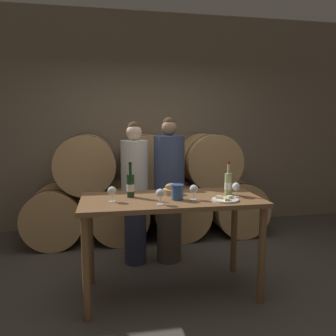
{
  "coord_description": "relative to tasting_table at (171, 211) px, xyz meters",
  "views": [
    {
      "loc": [
        -0.56,
        -2.84,
        1.57
      ],
      "look_at": [
        0.0,
        0.15,
        1.16
      ],
      "focal_mm": 35.0,
      "sensor_mm": 36.0,
      "label": 1
    }
  ],
  "objects": [
    {
      "name": "ground_plane",
      "position": [
        0.0,
        0.0,
        -0.79
      ],
      "size": [
        10.0,
        10.0,
        0.0
      ],
      "primitive_type": "plane",
      "color": "#4C473F"
    },
    {
      "name": "stone_wall_back",
      "position": [
        0.0,
        2.2,
        0.81
      ],
      "size": [
        10.0,
        0.12,
        3.2
      ],
      "color": "gray",
      "rests_on": "ground_plane"
    },
    {
      "name": "barrel_stack",
      "position": [
        -0.0,
        1.63,
        -0.12
      ],
      "size": [
        3.27,
        0.91,
        1.45
      ],
      "color": "tan",
      "rests_on": "ground_plane"
    },
    {
      "name": "tasting_table",
      "position": [
        0.0,
        0.0,
        0.0
      ],
      "size": [
        1.61,
        0.76,
        0.91
      ],
      "color": "brown",
      "rests_on": "ground_plane"
    },
    {
      "name": "person_left",
      "position": [
        -0.27,
        0.73,
        0.03
      ],
      "size": [
        0.3,
        0.3,
        1.6
      ],
      "color": "#2D334C",
      "rests_on": "ground_plane"
    },
    {
      "name": "person_right",
      "position": [
        0.12,
        0.73,
        0.04
      ],
      "size": [
        0.34,
        0.34,
        1.64
      ],
      "color": "#4C4238",
      "rests_on": "ground_plane"
    },
    {
      "name": "wine_bottle_red",
      "position": [
        -0.36,
        0.09,
        0.23
      ],
      "size": [
        0.07,
        0.07,
        0.32
      ],
      "color": "#193819",
      "rests_on": "tasting_table"
    },
    {
      "name": "wine_bottle_white",
      "position": [
        0.55,
        0.02,
        0.23
      ],
      "size": [
        0.07,
        0.07,
        0.32
      ],
      "color": "#ADBC7F",
      "rests_on": "tasting_table"
    },
    {
      "name": "blue_crock",
      "position": [
        0.04,
        -0.09,
        0.2
      ],
      "size": [
        0.11,
        0.11,
        0.14
      ],
      "color": "#335693",
      "rests_on": "tasting_table"
    },
    {
      "name": "bread_basket",
      "position": [
        0.03,
        0.13,
        0.16
      ],
      "size": [
        0.17,
        0.17,
        0.11
      ],
      "color": "tan",
      "rests_on": "tasting_table"
    },
    {
      "name": "cheese_plate",
      "position": [
        0.44,
        -0.2,
        0.13
      ],
      "size": [
        0.23,
        0.23,
        0.04
      ],
      "color": "white",
      "rests_on": "tasting_table"
    },
    {
      "name": "wine_glass_far_left",
      "position": [
        -0.53,
        -0.06,
        0.22
      ],
      "size": [
        0.07,
        0.07,
        0.13
      ],
      "color": "white",
      "rests_on": "tasting_table"
    },
    {
      "name": "wine_glass_left",
      "position": [
        -0.14,
        -0.23,
        0.22
      ],
      "size": [
        0.07,
        0.07,
        0.13
      ],
      "color": "white",
      "rests_on": "tasting_table"
    },
    {
      "name": "wine_glass_center",
      "position": [
        0.18,
        -0.11,
        0.22
      ],
      "size": [
        0.07,
        0.07,
        0.13
      ],
      "color": "white",
      "rests_on": "tasting_table"
    },
    {
      "name": "wine_glass_right",
      "position": [
        0.59,
        -0.08,
        0.22
      ],
      "size": [
        0.07,
        0.07,
        0.13
      ],
      "color": "white",
      "rests_on": "tasting_table"
    }
  ]
}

